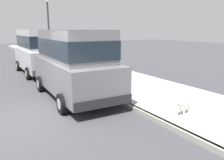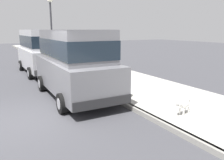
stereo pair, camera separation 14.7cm
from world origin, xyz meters
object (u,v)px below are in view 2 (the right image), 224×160
at_px(dog_white, 183,105).
at_px(car_silver_van, 41,49).
at_px(street_lamp, 51,24).
at_px(car_grey_van, 74,61).

bearing_deg(dog_white, car_silver_van, 101.64).
relative_size(dog_white, street_lamp, 0.17).
height_order(dog_white, street_lamp, street_lamp).
distance_m(car_grey_van, dog_white, 4.20).
relative_size(car_grey_van, dog_white, 6.61).
bearing_deg(street_lamp, car_silver_van, -117.40).
height_order(car_silver_van, dog_white, car_silver_van).
distance_m(car_grey_van, car_silver_van, 5.62).
bearing_deg(car_grey_van, car_silver_van, 89.81).
bearing_deg(dog_white, car_grey_van, 118.01).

